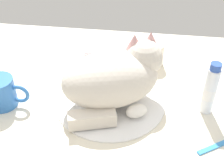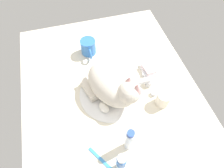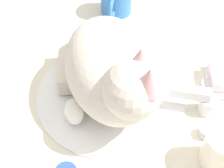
# 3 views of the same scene
# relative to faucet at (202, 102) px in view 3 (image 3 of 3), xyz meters

# --- Properties ---
(ground_plane) EXTENTS (1.10, 0.83, 0.03)m
(ground_plane) POSITION_rel_faucet_xyz_m (0.00, -0.18, -0.04)
(ground_plane) COLOR silver
(sink_basin) EXTENTS (0.30, 0.30, 0.01)m
(sink_basin) POSITION_rel_faucet_xyz_m (0.00, -0.18, -0.02)
(sink_basin) COLOR white
(sink_basin) RESTS_ON ground_plane
(faucet) EXTENTS (0.14, 0.10, 0.05)m
(faucet) POSITION_rel_faucet_xyz_m (0.00, 0.00, 0.00)
(faucet) COLOR silver
(faucet) RESTS_ON ground_plane
(cat) EXTENTS (0.30, 0.26, 0.17)m
(cat) POSITION_rel_faucet_xyz_m (0.01, -0.17, 0.06)
(cat) COLOR beige
(cat) RESTS_ON sink_basin
(rinse_cup) EXTENTS (0.06, 0.06, 0.07)m
(rinse_cup) POSITION_rel_faucet_xyz_m (0.11, 0.03, 0.01)
(rinse_cup) COLOR silver
(rinse_cup) RESTS_ON ground_plane
(soap_dish) EXTENTS (0.09, 0.06, 0.01)m
(soap_dish) POSITION_rel_faucet_xyz_m (-0.08, 0.04, -0.02)
(soap_dish) COLOR white
(soap_dish) RESTS_ON ground_plane
(soap_bar) EXTENTS (0.08, 0.06, 0.02)m
(soap_bar) POSITION_rel_faucet_xyz_m (-0.08, 0.04, 0.00)
(soap_bar) COLOR silver
(soap_bar) RESTS_ON soap_dish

